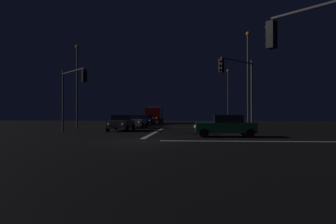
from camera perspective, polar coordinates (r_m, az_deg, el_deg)
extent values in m
cube|color=black|center=(18.21, -5.59, -5.68)|extent=(120.00, 120.00, 0.10)
cube|color=white|center=(26.27, -2.58, -3.99)|extent=(0.35, 13.98, 0.01)
cube|color=yellow|center=(37.80, -0.52, -2.94)|extent=(22.00, 0.15, 0.01)
cube|color=white|center=(18.68, 20.39, -5.35)|extent=(13.98, 0.40, 0.01)
cube|color=slate|center=(29.34, -9.02, -2.32)|extent=(1.80, 4.20, 0.70)
cube|color=black|center=(29.52, -8.93, -1.09)|extent=(1.60, 2.00, 0.55)
cylinder|color=black|center=(27.64, -7.94, -3.15)|extent=(0.22, 0.64, 0.64)
cylinder|color=black|center=(28.07, -11.54, -3.11)|extent=(0.22, 0.64, 0.64)
cylinder|color=black|center=(30.68, -6.73, -2.90)|extent=(0.22, 0.64, 0.64)
cylinder|color=black|center=(31.07, -9.99, -2.86)|extent=(0.22, 0.64, 0.64)
sphere|color=#F9EFC6|center=(27.12, -8.70, -2.36)|extent=(0.22, 0.22, 0.22)
sphere|color=#F9EFC6|center=(27.44, -11.35, -2.33)|extent=(0.22, 0.22, 0.22)
cube|color=silver|center=(35.67, -6.01, -2.00)|extent=(1.80, 4.20, 0.70)
cube|color=black|center=(35.86, -5.95, -1.00)|extent=(1.60, 2.00, 0.55)
cylinder|color=black|center=(34.00, -4.98, -2.67)|extent=(0.22, 0.64, 0.64)
cylinder|color=black|center=(34.34, -7.95, -2.64)|extent=(0.22, 0.64, 0.64)
cylinder|color=black|center=(37.07, -4.22, -2.49)|extent=(0.22, 0.64, 0.64)
cylinder|color=black|center=(37.37, -6.95, -2.47)|extent=(0.22, 0.64, 0.64)
sphere|color=#F9EFC6|center=(33.47, -5.55, -2.02)|extent=(0.22, 0.22, 0.22)
sphere|color=#F9EFC6|center=(33.71, -7.73, -2.00)|extent=(0.22, 0.22, 0.22)
cube|color=black|center=(41.64, -5.40, -1.80)|extent=(1.80, 4.20, 0.70)
cube|color=black|center=(41.83, -5.36, -0.93)|extent=(1.60, 2.00, 0.55)
cylinder|color=black|center=(39.98, -4.50, -2.35)|extent=(0.22, 0.64, 0.64)
cylinder|color=black|center=(40.29, -7.03, -2.33)|extent=(0.22, 0.64, 0.64)
cylinder|color=black|center=(43.05, -3.88, -2.22)|extent=(0.22, 0.64, 0.64)
cylinder|color=black|center=(43.33, -6.24, -2.21)|extent=(0.22, 0.64, 0.64)
sphere|color=#F9EFC6|center=(39.44, -4.98, -1.79)|extent=(0.22, 0.22, 0.22)
sphere|color=#F9EFC6|center=(39.67, -6.84, -1.78)|extent=(0.22, 0.22, 0.22)
cube|color=navy|center=(46.84, -4.01, -1.66)|extent=(1.80, 4.20, 0.70)
cube|color=black|center=(47.03, -3.97, -0.89)|extent=(1.60, 2.00, 0.55)
cylinder|color=black|center=(45.19, -3.15, -2.14)|extent=(0.22, 0.64, 0.64)
cylinder|color=black|center=(45.45, -5.41, -2.13)|extent=(0.22, 0.64, 0.64)
cylinder|color=black|center=(48.26, -2.69, -2.04)|extent=(0.22, 0.64, 0.64)
cylinder|color=black|center=(48.51, -4.80, -2.03)|extent=(0.22, 0.64, 0.64)
sphere|color=#F9EFC6|center=(44.65, -3.56, -1.65)|extent=(0.22, 0.22, 0.22)
sphere|color=#F9EFC6|center=(44.84, -5.21, -1.64)|extent=(0.22, 0.22, 0.22)
cube|color=red|center=(51.22, -2.98, -0.49)|extent=(2.40, 2.20, 2.30)
cube|color=silver|center=(55.69, -2.41, -0.34)|extent=(2.40, 5.00, 2.60)
cylinder|color=black|center=(51.70, -1.58, -1.77)|extent=(0.28, 0.96, 0.96)
cylinder|color=black|center=(51.99, -4.21, -1.76)|extent=(0.28, 0.96, 0.96)
cylinder|color=black|center=(56.37, -1.11, -1.66)|extent=(0.28, 0.96, 0.96)
cylinder|color=black|center=(56.64, -3.52, -1.66)|extent=(0.28, 0.96, 0.96)
sphere|color=#F9EFC6|center=(49.98, -2.18, -1.18)|extent=(0.26, 0.26, 0.26)
sphere|color=#F9EFC6|center=(50.20, -4.11, -1.17)|extent=(0.26, 0.26, 0.26)
cube|color=#14512D|center=(21.54, 10.98, -2.96)|extent=(4.20, 1.80, 0.70)
cube|color=black|center=(21.55, 11.50, -1.29)|extent=(2.00, 1.60, 0.55)
cylinder|color=black|center=(20.53, 6.97, -4.06)|extent=(0.64, 0.22, 0.64)
cylinder|color=black|center=(22.33, 6.74, -3.78)|extent=(0.64, 0.22, 0.64)
cylinder|color=black|center=(20.92, 15.50, -3.98)|extent=(0.64, 0.22, 0.64)
cylinder|color=black|center=(22.68, 14.61, -3.71)|extent=(0.64, 0.22, 0.64)
sphere|color=#F9EFC6|center=(20.74, 5.36, -2.92)|extent=(0.22, 0.22, 0.22)
sphere|color=#F9EFC6|center=(22.04, 5.29, -2.78)|extent=(0.22, 0.22, 0.22)
cylinder|color=#4C4C51|center=(11.93, 26.60, 17.67)|extent=(2.41, 2.41, 0.12)
cube|color=black|center=(12.45, 19.39, 13.87)|extent=(0.46, 0.46, 1.05)
sphere|color=red|center=(12.61, 18.73, 15.29)|extent=(0.22, 0.22, 0.22)
sphere|color=black|center=(12.52, 18.74, 13.78)|extent=(0.22, 0.22, 0.22)
sphere|color=black|center=(12.44, 18.74, 12.24)|extent=(0.22, 0.22, 0.22)
cylinder|color=#4C4C51|center=(28.91, -19.60, 1.97)|extent=(0.18, 0.18, 5.67)
cylinder|color=#4C4C51|center=(27.09, -17.87, 7.52)|extent=(3.23, 3.23, 0.12)
cube|color=black|center=(25.00, -15.87, 6.74)|extent=(0.46, 0.46, 1.05)
sphere|color=red|center=(24.90, -15.71, 7.57)|extent=(0.22, 0.22, 0.22)
sphere|color=black|center=(24.85, -15.71, 6.79)|extent=(0.22, 0.22, 0.22)
sphere|color=black|center=(24.81, -15.71, 6.00)|extent=(0.22, 0.22, 0.22)
cylinder|color=#4C4C51|center=(27.06, 15.89, 2.89)|extent=(0.18, 0.18, 6.39)
cylinder|color=#4C4C51|center=(25.67, 13.25, 9.58)|extent=(3.07, 3.07, 0.12)
cube|color=black|center=(23.91, 10.25, 8.80)|extent=(0.46, 0.46, 1.05)
sphere|color=red|center=(23.84, 10.01, 9.67)|extent=(0.22, 0.22, 0.22)
sphere|color=black|center=(23.79, 10.01, 8.85)|extent=(0.22, 0.22, 0.22)
sphere|color=black|center=(23.73, 10.01, 8.03)|extent=(0.22, 0.22, 0.22)
cylinder|color=#424247|center=(48.12, 11.55, 2.62)|extent=(0.20, 0.20, 8.46)
sphere|color=#F9AD47|center=(48.56, 11.54, 7.83)|extent=(0.44, 0.44, 0.44)
cylinder|color=#424247|center=(32.42, 15.22, 5.52)|extent=(0.20, 0.20, 9.99)
sphere|color=#F9AD47|center=(33.37, 15.19, 14.39)|extent=(0.44, 0.44, 0.44)
cylinder|color=#424247|center=(34.08, -17.15, 4.32)|extent=(0.20, 0.20, 8.91)
sphere|color=#F9AD47|center=(34.78, -17.13, 11.95)|extent=(0.44, 0.44, 0.44)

